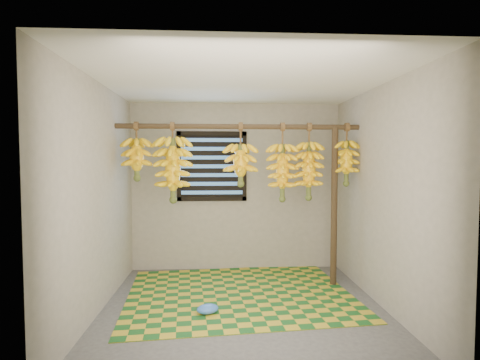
{
  "coord_description": "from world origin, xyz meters",
  "views": [
    {
      "loc": [
        -0.27,
        -3.91,
        1.58
      ],
      "look_at": [
        0.0,
        0.55,
        1.35
      ],
      "focal_mm": 28.0,
      "sensor_mm": 36.0,
      "label": 1
    }
  ],
  "objects": [
    {
      "name": "wall_back",
      "position": [
        0.0,
        1.5,
        1.2
      ],
      "size": [
        3.0,
        0.01,
        2.4
      ],
      "primitive_type": "cube",
      "color": "gray",
      "rests_on": "floor"
    },
    {
      "name": "banana_bunch_e",
      "position": [
        0.87,
        0.7,
        1.46
      ],
      "size": [
        0.33,
        0.33,
        0.95
      ],
      "color": "brown",
      "rests_on": "hanging_pole"
    },
    {
      "name": "hanging_pole",
      "position": [
        0.0,
        0.7,
        2.0
      ],
      "size": [
        3.0,
        0.06,
        0.06
      ],
      "primitive_type": "cylinder",
      "rotation": [
        0.0,
        1.57,
        0.0
      ],
      "color": "#42301E",
      "rests_on": "wall_left"
    },
    {
      "name": "banana_bunch_a",
      "position": [
        -1.25,
        0.7,
        1.6
      ],
      "size": [
        0.34,
        0.34,
        0.7
      ],
      "color": "brown",
      "rests_on": "hanging_pole"
    },
    {
      "name": "banana_bunch_c",
      "position": [
        0.02,
        0.7,
        1.53
      ],
      "size": [
        0.38,
        0.38,
        0.77
      ],
      "color": "brown",
      "rests_on": "hanging_pole"
    },
    {
      "name": "banana_bunch_d",
      "position": [
        0.54,
        0.7,
        1.43
      ],
      "size": [
        0.36,
        0.36,
        0.97
      ],
      "color": "brown",
      "rests_on": "hanging_pole"
    },
    {
      "name": "window",
      "position": [
        -0.35,
        1.48,
        1.5
      ],
      "size": [
        1.0,
        0.04,
        1.0
      ],
      "color": "black",
      "rests_on": "wall_back"
    },
    {
      "name": "wall_right",
      "position": [
        1.5,
        0.0,
        1.2
      ],
      "size": [
        0.01,
        3.0,
        2.4
      ],
      "primitive_type": "cube",
      "color": "gray",
      "rests_on": "floor"
    },
    {
      "name": "woven_mat",
      "position": [
        -0.01,
        0.44,
        0.01
      ],
      "size": [
        2.76,
        2.29,
        0.01
      ],
      "primitive_type": "cube",
      "rotation": [
        0.0,
        0.0,
        0.08
      ],
      "color": "#18541E",
      "rests_on": "floor"
    },
    {
      "name": "floor",
      "position": [
        0.0,
        0.0,
        -0.01
      ],
      "size": [
        3.0,
        3.0,
        0.01
      ],
      "primitive_type": "cube",
      "color": "#464646",
      "rests_on": "ground"
    },
    {
      "name": "banana_bunch_b",
      "position": [
        -0.81,
        0.7,
        1.47
      ],
      "size": [
        0.43,
        0.43,
        0.97
      ],
      "color": "brown",
      "rests_on": "hanging_pole"
    },
    {
      "name": "wall_left",
      "position": [
        -1.5,
        0.0,
        1.2
      ],
      "size": [
        0.01,
        3.0,
        2.4
      ],
      "primitive_type": "cube",
      "color": "gray",
      "rests_on": "floor"
    },
    {
      "name": "support_post",
      "position": [
        1.2,
        0.7,
        1.0
      ],
      "size": [
        0.08,
        0.08,
        2.0
      ],
      "primitive_type": "cylinder",
      "color": "#42301E",
      "rests_on": "floor"
    },
    {
      "name": "banana_bunch_f",
      "position": [
        1.35,
        0.7,
        1.55
      ],
      "size": [
        0.29,
        0.29,
        0.78
      ],
      "color": "brown",
      "rests_on": "hanging_pole"
    },
    {
      "name": "plastic_bag",
      "position": [
        -0.37,
        -0.13,
        0.06
      ],
      "size": [
        0.28,
        0.24,
        0.1
      ],
      "primitive_type": "ellipsoid",
      "rotation": [
        0.0,
        0.0,
        0.35
      ],
      "color": "blue",
      "rests_on": "woven_mat"
    },
    {
      "name": "ceiling",
      "position": [
        0.0,
        0.0,
        2.4
      ],
      "size": [
        3.0,
        3.0,
        0.01
      ],
      "primitive_type": "cube",
      "color": "silver",
      "rests_on": "wall_back"
    }
  ]
}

